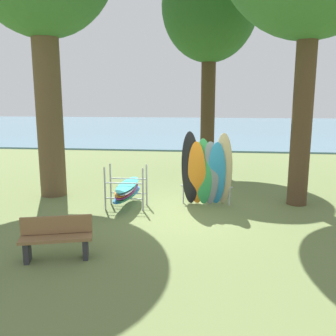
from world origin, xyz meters
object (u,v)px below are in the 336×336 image
at_px(board_storage_rack, 127,189).
at_px(park_bench, 56,237).
at_px(tree_mid_behind, 210,8).
at_px(leaning_board_pile, 207,172).

distance_m(board_storage_rack, park_bench, 3.64).
relative_size(tree_mid_behind, board_storage_rack, 4.28).
distance_m(leaning_board_pile, board_storage_rack, 2.38).
height_order(tree_mid_behind, board_storage_rack, tree_mid_behind).
relative_size(leaning_board_pile, park_bench, 1.55).
height_order(board_storage_rack, park_bench, board_storage_rack).
relative_size(board_storage_rack, park_bench, 1.46).
bearing_deg(leaning_board_pile, tree_mid_behind, 90.57).
bearing_deg(board_storage_rack, park_bench, -99.71).
xyz_separation_m(tree_mid_behind, board_storage_rack, (-2.25, -5.78, -6.20)).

